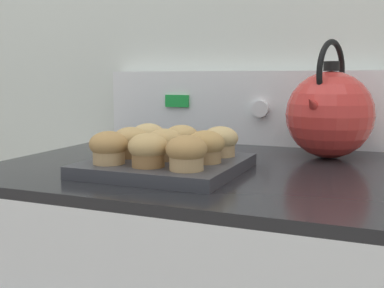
% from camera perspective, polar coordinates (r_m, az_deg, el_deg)
% --- Properties ---
extents(wall_back, '(8.00, 0.05, 2.40)m').
position_cam_1_polar(wall_back, '(1.32, 6.43, 14.09)').
color(wall_back, silver).
rests_on(wall_back, ground_plane).
extents(control_panel, '(0.73, 0.07, 0.19)m').
position_cam_1_polar(control_panel, '(1.26, 5.67, 4.34)').
color(control_panel, white).
rests_on(control_panel, stove_range).
extents(muffin_pan, '(0.27, 0.27, 0.02)m').
position_cam_1_polar(muffin_pan, '(0.88, -3.04, -2.57)').
color(muffin_pan, '#38383D').
rests_on(muffin_pan, stove_range).
extents(muffin_r0_c0, '(0.07, 0.07, 0.06)m').
position_cam_1_polar(muffin_r0_c0, '(0.85, -9.84, -0.40)').
color(muffin_r0_c0, tan).
rests_on(muffin_r0_c0, muffin_pan).
extents(muffin_r0_c1, '(0.07, 0.07, 0.06)m').
position_cam_1_polar(muffin_r0_c1, '(0.81, -5.22, -0.69)').
color(muffin_r0_c1, olive).
rests_on(muffin_r0_c1, muffin_pan).
extents(muffin_r0_c2, '(0.07, 0.07, 0.06)m').
position_cam_1_polar(muffin_r0_c2, '(0.78, -0.66, -1.04)').
color(muffin_r0_c2, tan).
rests_on(muffin_r0_c2, muffin_pan).
extents(muffin_r1_c0, '(0.07, 0.07, 0.06)m').
position_cam_1_polar(muffin_r1_c0, '(0.91, -7.27, 0.22)').
color(muffin_r1_c0, olive).
rests_on(muffin_r1_c0, muffin_pan).
extents(muffin_r1_c1, '(0.07, 0.07, 0.06)m').
position_cam_1_polar(muffin_r1_c1, '(0.88, -3.25, -0.03)').
color(muffin_r1_c1, '#A37A4C').
rests_on(muffin_r1_c1, muffin_pan).
extents(muffin_r1_c2, '(0.07, 0.07, 0.06)m').
position_cam_1_polar(muffin_r1_c2, '(0.85, 1.62, -0.30)').
color(muffin_r1_c2, '#A37A4C').
rests_on(muffin_r1_c2, muffin_pan).
extents(muffin_r2_c0, '(0.07, 0.07, 0.06)m').
position_cam_1_polar(muffin_r2_c0, '(0.98, -5.21, 0.79)').
color(muffin_r2_c0, tan).
rests_on(muffin_r2_c0, muffin_pan).
extents(muffin_r2_c1, '(0.07, 0.07, 0.06)m').
position_cam_1_polar(muffin_r2_c1, '(0.94, -1.25, 0.56)').
color(muffin_r2_c1, olive).
rests_on(muffin_r2_c1, muffin_pan).
extents(muffin_r2_c2, '(0.07, 0.07, 0.06)m').
position_cam_1_polar(muffin_r2_c2, '(0.92, 3.38, 0.33)').
color(muffin_r2_c2, tan).
rests_on(muffin_r2_c2, muffin_pan).
extents(tea_kettle, '(0.18, 0.22, 0.25)m').
position_cam_1_polar(tea_kettle, '(1.06, 15.97, 3.55)').
color(tea_kettle, red).
rests_on(tea_kettle, stove_range).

